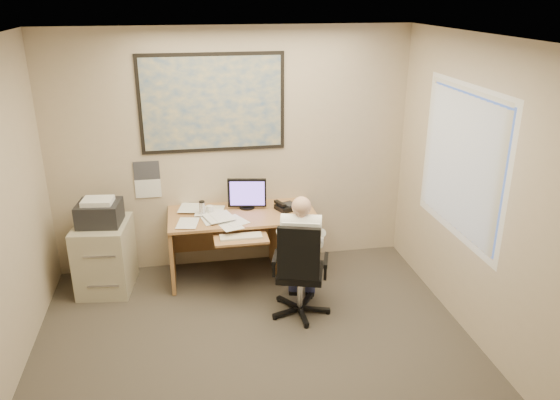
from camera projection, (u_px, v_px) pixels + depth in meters
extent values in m
cube|color=#3A342D|center=(264.00, 383.00, 4.50)|extent=(4.00, 4.50, 0.00)
cube|color=white|center=(260.00, 45.00, 3.52)|extent=(4.00, 4.50, 0.00)
cube|color=#BEAB8F|center=(232.00, 151.00, 6.08)|extent=(4.00, 0.00, 2.70)
cube|color=#BEAB8F|center=(510.00, 216.00, 4.35)|extent=(0.00, 4.50, 2.70)
cube|color=#AB7949|center=(242.00, 215.00, 5.96)|extent=(1.60, 0.75, 0.03)
cube|color=#A47443|center=(293.00, 242.00, 6.19)|extent=(0.45, 0.70, 0.70)
cube|color=#A47443|center=(172.00, 251.00, 5.97)|extent=(0.04, 0.70, 0.70)
cube|color=#A47443|center=(239.00, 226.00, 6.38)|extent=(1.55, 0.03, 0.55)
cylinder|color=black|center=(247.00, 207.00, 6.10)|extent=(0.17, 0.17, 0.02)
cube|color=black|center=(247.00, 193.00, 6.02)|extent=(0.43, 0.11, 0.32)
cube|color=#7451DC|center=(247.00, 194.00, 6.00)|extent=(0.37, 0.07, 0.27)
cube|color=#AB7949|center=(241.00, 239.00, 5.57)|extent=(0.55, 0.30, 0.02)
cube|color=beige|center=(241.00, 237.00, 5.56)|extent=(0.43, 0.14, 0.02)
cube|color=black|center=(287.00, 207.00, 6.05)|extent=(0.28, 0.26, 0.05)
cylinder|color=silver|center=(202.00, 209.00, 5.89)|extent=(0.07, 0.07, 0.15)
cylinder|color=white|center=(210.00, 210.00, 5.94)|extent=(0.07, 0.07, 0.09)
cube|color=white|center=(201.00, 215.00, 5.88)|extent=(0.60, 0.56, 0.03)
cube|color=#1E4C93|center=(212.00, 103.00, 5.83)|extent=(1.56, 0.03, 1.06)
cube|color=white|center=(147.00, 180.00, 6.00)|extent=(0.28, 0.01, 0.42)
cube|color=#AFA78D|center=(105.00, 256.00, 5.83)|extent=(0.61, 0.70, 0.75)
cube|color=black|center=(100.00, 213.00, 5.65)|extent=(0.47, 0.43, 0.24)
cube|color=white|center=(98.00, 201.00, 5.58)|extent=(0.33, 0.27, 0.05)
cylinder|color=silver|center=(300.00, 291.00, 5.42)|extent=(0.06, 0.06, 0.38)
cube|color=black|center=(300.00, 272.00, 5.34)|extent=(0.55, 0.55, 0.07)
cube|color=black|center=(312.00, 253.00, 5.05)|extent=(0.40, 0.17, 0.52)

